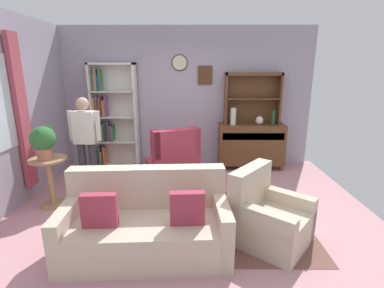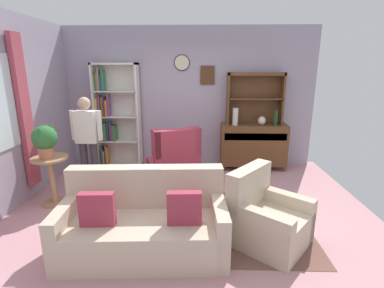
{
  "view_description": "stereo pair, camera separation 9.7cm",
  "coord_description": "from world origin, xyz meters",
  "px_view_note": "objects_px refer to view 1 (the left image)",
  "views": [
    {
      "loc": [
        0.13,
        -3.76,
        2.01
      ],
      "look_at": [
        0.1,
        0.2,
        0.95
      ],
      "focal_mm": 26.78,
      "sensor_mm": 36.0,
      "label": 1
    },
    {
      "loc": [
        0.22,
        -3.76,
        2.01
      ],
      "look_at": [
        0.1,
        0.2,
        0.95
      ],
      "focal_mm": 26.78,
      "sensor_mm": 36.0,
      "label": 2
    }
  ],
  "objects_px": {
    "vase_tall": "(233,116)",
    "wingback_chair": "(173,165)",
    "armchair_floral": "(268,219)",
    "potted_plant_large": "(43,140)",
    "sideboard": "(251,144)",
    "couch_floral": "(147,225)",
    "sideboard_hutch": "(253,91)",
    "bookshelf": "(111,118)",
    "book_stack": "(147,180)",
    "plant_stand": "(50,177)",
    "vase_round": "(259,120)",
    "bottle_wine": "(273,118)",
    "coffee_table": "(157,187)",
    "person_reading": "(86,138)"
  },
  "relations": [
    {
      "from": "vase_tall",
      "to": "wingback_chair",
      "type": "xyz_separation_m",
      "value": [
        -1.13,
        -0.85,
        -0.7
      ]
    },
    {
      "from": "armchair_floral",
      "to": "potted_plant_large",
      "type": "relative_size",
      "value": 2.25
    },
    {
      "from": "sideboard",
      "to": "couch_floral",
      "type": "bearing_deg",
      "value": -121.2
    },
    {
      "from": "sideboard",
      "to": "sideboard_hutch",
      "type": "bearing_deg",
      "value": 90.0
    },
    {
      "from": "armchair_floral",
      "to": "wingback_chair",
      "type": "distance_m",
      "value": 2.08
    },
    {
      "from": "bookshelf",
      "to": "sideboard_hutch",
      "type": "xyz_separation_m",
      "value": [
        2.84,
        0.02,
        0.54
      ]
    },
    {
      "from": "book_stack",
      "to": "plant_stand",
      "type": "bearing_deg",
      "value": 175.4
    },
    {
      "from": "bookshelf",
      "to": "wingback_chair",
      "type": "relative_size",
      "value": 2.0
    },
    {
      "from": "vase_round",
      "to": "potted_plant_large",
      "type": "bearing_deg",
      "value": -154.15
    },
    {
      "from": "vase_round",
      "to": "wingback_chair",
      "type": "height_order",
      "value": "vase_round"
    },
    {
      "from": "sideboard",
      "to": "vase_tall",
      "type": "distance_m",
      "value": 0.7
    },
    {
      "from": "sideboard_hutch",
      "to": "bottle_wine",
      "type": "height_order",
      "value": "sideboard_hutch"
    },
    {
      "from": "sideboard_hutch",
      "to": "couch_floral",
      "type": "height_order",
      "value": "sideboard_hutch"
    },
    {
      "from": "coffee_table",
      "to": "plant_stand",
      "type": "bearing_deg",
      "value": 175.63
    },
    {
      "from": "couch_floral",
      "to": "armchair_floral",
      "type": "relative_size",
      "value": 1.71
    },
    {
      "from": "potted_plant_large",
      "to": "plant_stand",
      "type": "bearing_deg",
      "value": 71.05
    },
    {
      "from": "sideboard_hutch",
      "to": "wingback_chair",
      "type": "distance_m",
      "value": 2.19
    },
    {
      "from": "wingback_chair",
      "to": "plant_stand",
      "type": "bearing_deg",
      "value": -156.52
    },
    {
      "from": "vase_tall",
      "to": "armchair_floral",
      "type": "relative_size",
      "value": 0.31
    },
    {
      "from": "potted_plant_large",
      "to": "coffee_table",
      "type": "height_order",
      "value": "potted_plant_large"
    },
    {
      "from": "bookshelf",
      "to": "book_stack",
      "type": "bearing_deg",
      "value": -61.88
    },
    {
      "from": "potted_plant_large",
      "to": "book_stack",
      "type": "height_order",
      "value": "potted_plant_large"
    },
    {
      "from": "person_reading",
      "to": "coffee_table",
      "type": "xyz_separation_m",
      "value": [
        1.23,
        -0.69,
        -0.55
      ]
    },
    {
      "from": "plant_stand",
      "to": "book_stack",
      "type": "bearing_deg",
      "value": -4.6
    },
    {
      "from": "armchair_floral",
      "to": "bookshelf",
      "type": "bearing_deg",
      "value": 133.64
    },
    {
      "from": "couch_floral",
      "to": "book_stack",
      "type": "relative_size",
      "value": 9.82
    },
    {
      "from": "plant_stand",
      "to": "coffee_table",
      "type": "relative_size",
      "value": 0.92
    },
    {
      "from": "sideboard_hutch",
      "to": "plant_stand",
      "type": "height_order",
      "value": "sideboard_hutch"
    },
    {
      "from": "sideboard_hutch",
      "to": "book_stack",
      "type": "distance_m",
      "value": 2.87
    },
    {
      "from": "coffee_table",
      "to": "person_reading",
      "type": "bearing_deg",
      "value": 150.65
    },
    {
      "from": "sideboard",
      "to": "book_stack",
      "type": "height_order",
      "value": "sideboard"
    },
    {
      "from": "sideboard_hutch",
      "to": "potted_plant_large",
      "type": "relative_size",
      "value": 2.29
    },
    {
      "from": "wingback_chair",
      "to": "potted_plant_large",
      "type": "height_order",
      "value": "potted_plant_large"
    },
    {
      "from": "bookshelf",
      "to": "wingback_chair",
      "type": "xyz_separation_m",
      "value": [
        1.31,
        -1.01,
        -0.64
      ]
    },
    {
      "from": "vase_round",
      "to": "plant_stand",
      "type": "xyz_separation_m",
      "value": [
        -3.41,
        -1.63,
        -0.55
      ]
    },
    {
      "from": "vase_tall",
      "to": "vase_round",
      "type": "xyz_separation_m",
      "value": [
        0.52,
        0.01,
        -0.08
      ]
    },
    {
      "from": "book_stack",
      "to": "coffee_table",
      "type": "bearing_deg",
      "value": -1.87
    },
    {
      "from": "vase_round",
      "to": "couch_floral",
      "type": "relative_size",
      "value": 0.09
    },
    {
      "from": "bookshelf",
      "to": "sideboard_hutch",
      "type": "distance_m",
      "value": 2.89
    },
    {
      "from": "vase_tall",
      "to": "couch_floral",
      "type": "relative_size",
      "value": 0.18
    },
    {
      "from": "vase_round",
      "to": "wingback_chair",
      "type": "bearing_deg",
      "value": -152.41
    },
    {
      "from": "person_reading",
      "to": "plant_stand",
      "type": "bearing_deg",
      "value": -122.01
    },
    {
      "from": "plant_stand",
      "to": "vase_round",
      "type": "bearing_deg",
      "value": 25.51
    },
    {
      "from": "vase_tall",
      "to": "sideboard",
      "type": "bearing_deg",
      "value": 11.63
    },
    {
      "from": "wingback_chair",
      "to": "potted_plant_large",
      "type": "xyz_separation_m",
      "value": [
        -1.76,
        -0.79,
        0.64
      ]
    },
    {
      "from": "wingback_chair",
      "to": "book_stack",
      "type": "bearing_deg",
      "value": -108.91
    },
    {
      "from": "couch_floral",
      "to": "person_reading",
      "type": "distance_m",
      "value": 2.15
    },
    {
      "from": "bottle_wine",
      "to": "wingback_chair",
      "type": "bearing_deg",
      "value": -156.26
    },
    {
      "from": "bookshelf",
      "to": "bottle_wine",
      "type": "distance_m",
      "value": 3.23
    },
    {
      "from": "sideboard_hutch",
      "to": "coffee_table",
      "type": "xyz_separation_m",
      "value": [
        -1.69,
        -1.92,
        -1.21
      ]
    }
  ]
}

